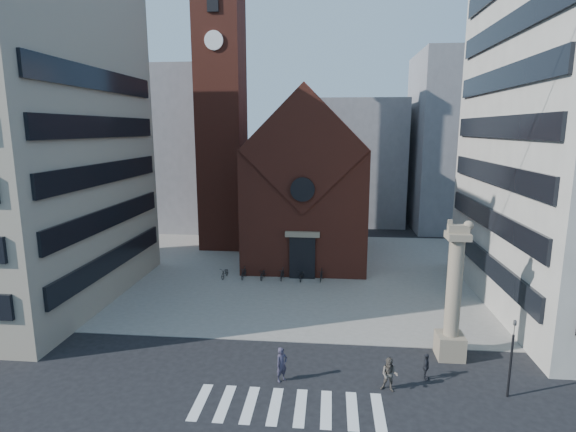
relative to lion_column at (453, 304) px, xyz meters
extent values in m
plane|color=black|center=(-10.01, -3.00, -3.46)|extent=(120.00, 120.00, 0.00)
cube|color=gray|center=(-10.01, 16.00, -3.43)|extent=(46.00, 30.00, 0.05)
cube|color=maroon|center=(-10.01, 22.00, 2.54)|extent=(12.00, 16.00, 12.00)
cube|color=maroon|center=(-10.01, 22.40, 8.54)|extent=(12.00, 15.40, 12.00)
cube|color=maroon|center=(-10.01, 14.05, 8.54)|extent=(11.76, 0.50, 11.76)
cylinder|color=black|center=(-10.01, 13.60, 5.04)|extent=(2.20, 0.30, 2.20)
cube|color=black|center=(-10.01, 13.85, -1.46)|extent=(2.40, 0.30, 4.00)
cube|color=gray|center=(-10.01, 13.80, 0.84)|extent=(3.20, 0.40, 0.50)
cube|color=maroon|center=(-20.01, 25.00, 11.54)|extent=(5.00, 5.00, 30.00)
cylinder|color=white|center=(-20.01, 22.40, 19.54)|extent=(2.00, 0.20, 2.00)
cube|color=gray|center=(-30.01, 37.00, 7.54)|extent=(16.00, 14.00, 22.00)
cube|color=gray|center=(-4.01, 42.00, 5.54)|extent=(14.00, 12.00, 18.00)
cube|color=gray|center=(11.99, 39.00, 8.54)|extent=(16.00, 14.00, 24.00)
cube|color=gray|center=(-0.01, 0.00, -2.71)|extent=(1.60, 1.60, 1.50)
cylinder|color=gray|center=(-0.01, 0.00, 1.04)|extent=(0.90, 0.90, 6.00)
cube|color=gray|center=(-0.01, 0.00, 4.24)|extent=(1.30, 1.30, 0.40)
cube|color=gray|center=(-0.01, 0.00, 4.64)|extent=(1.20, 0.50, 0.55)
sphere|color=gray|center=(0.54, 0.00, 4.89)|extent=(0.56, 0.56, 0.56)
cube|color=gray|center=(-0.51, 0.00, 5.04)|extent=(0.25, 0.15, 0.35)
cylinder|color=black|center=(1.99, -4.00, -1.71)|extent=(0.12, 0.12, 3.50)
imported|color=black|center=(1.99, -4.00, 0.44)|extent=(0.13, 0.16, 0.80)
imported|color=#332F41|center=(-10.03, -3.62, -2.47)|extent=(0.85, 0.84, 1.98)
imported|color=#544B43|center=(-4.17, -4.04, -2.52)|extent=(1.07, 0.92, 1.88)
imported|color=#222429|center=(-1.98, -2.70, -2.68)|extent=(0.59, 0.97, 1.55)
imported|color=black|center=(-17.27, 13.33, -2.92)|extent=(0.80, 1.89, 0.97)
imported|color=black|center=(-15.46, 13.33, -2.87)|extent=(0.66, 1.82, 1.07)
imported|color=black|center=(-13.65, 13.33, -2.92)|extent=(0.80, 1.89, 0.97)
imported|color=black|center=(-11.83, 13.33, -2.87)|extent=(0.66, 1.82, 1.07)
imported|color=black|center=(-10.02, 13.33, -2.92)|extent=(0.80, 1.89, 0.97)
imported|color=black|center=(-8.20, 13.33, -2.87)|extent=(0.66, 1.82, 1.07)
camera|label=1|loc=(-7.49, -26.40, 10.43)|focal=28.00mm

